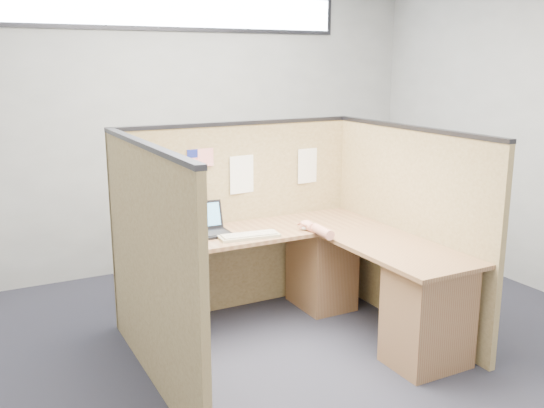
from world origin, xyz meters
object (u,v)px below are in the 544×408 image
mouse (306,227)px  keyboard (249,236)px  l_desk (302,283)px  laptop (207,226)px

mouse → keyboard: bearing=178.9°
l_desk → laptop: laptop is taller
mouse → l_desk: bearing=-126.6°
laptop → keyboard: laptop is taller
keyboard → mouse: size_ratio=4.22×
laptop → keyboard: size_ratio=0.69×
l_desk → laptop: bearing=139.8°
l_desk → keyboard: 0.53m
laptop → keyboard: 0.35m
keyboard → mouse: bearing=5.2°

